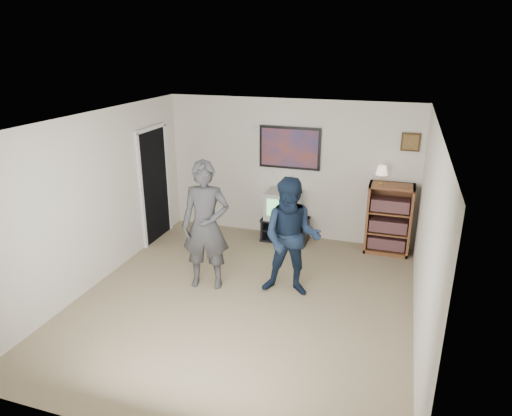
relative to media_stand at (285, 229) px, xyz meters
The scene contains 13 objects.
room_shell 2.15m from the media_stand, 90.52° to the right, with size 4.51×5.00×2.51m.
media_stand is the anchor object (origin of this frame).
crt_television 0.46m from the media_stand, behind, with size 0.59×0.50×0.50m, color #A4A49F, non-canonical shape.
bookshelf 1.82m from the media_stand, ahead, with size 0.73×0.42×1.20m, color brown, non-canonical shape.
table_lamp 1.96m from the media_stand, ahead, with size 0.19×0.19×0.31m, color #F5E5BA, non-canonical shape.
person_tall 2.19m from the media_stand, 109.13° to the right, with size 0.69×0.45×1.88m, color #353538.
person_short 1.98m from the media_stand, 73.37° to the right, with size 0.83×0.65×1.71m, color #121F34.
controller_left 2.10m from the media_stand, 109.92° to the right, with size 0.03×0.12×0.03m, color white.
controller_right 1.83m from the media_stand, 71.13° to the right, with size 0.03×0.11×0.03m, color white.
poster 1.46m from the media_stand, 94.00° to the left, with size 1.10×0.03×0.75m, color black.
air_vent 1.85m from the media_stand, 156.21° to the left, with size 0.28×0.02×0.14m, color white.
small_picture 2.61m from the media_stand, ahead, with size 0.30×0.03×0.30m, color #341C10.
doorway 2.47m from the media_stand, 164.37° to the right, with size 0.03×0.85×2.00m, color black.
Camera 1 is at (1.86, -5.20, 3.38)m, focal length 32.00 mm.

